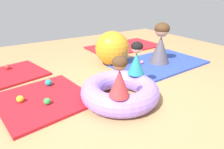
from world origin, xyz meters
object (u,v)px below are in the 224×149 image
play_ball_pink (142,62)px  play_ball_green (47,101)px  child_in_red (119,77)px  adult_seated (161,44)px  play_ball_teal (48,83)px  inflatable_cushion (120,91)px  play_ball_orange (125,49)px  play_ball_yellow (20,99)px  exercise_ball_large (112,48)px  play_ball_red (7,67)px  child_in_teal (136,58)px

play_ball_pink → play_ball_green: play_ball_green is taller
child_in_red → play_ball_green: 1.05m
adult_seated → play_ball_pink: (-0.36, 0.12, -0.36)m
play_ball_teal → child_in_red: bearing=-68.2°
play_ball_pink → inflatable_cushion: bearing=-142.5°
play_ball_orange → play_ball_yellow: play_ball_yellow is taller
play_ball_orange → exercise_ball_large: 0.96m
inflatable_cushion → play_ball_orange: (1.44, 1.86, -0.06)m
child_in_red → exercise_ball_large: size_ratio=0.70×
adult_seated → play_ball_teal: (-2.24, 0.15, -0.34)m
adult_seated → play_ball_pink: size_ratio=11.47×
play_ball_red → child_in_teal: bearing=-51.7°
play_ball_pink → exercise_ball_large: size_ratio=0.10×
inflatable_cushion → child_in_red: size_ratio=2.23×
child_in_teal → play_ball_pink: size_ratio=6.77×
adult_seated → play_ball_yellow: size_ratio=8.59×
inflatable_cushion → play_ball_teal: 1.17m
play_ball_orange → play_ball_teal: 2.35m
exercise_ball_large → play_ball_pink: bearing=-40.9°
child_in_teal → play_ball_orange: (1.08, 1.75, -0.44)m
child_in_teal → play_ball_red: 2.49m
play_ball_orange → child_in_teal: bearing=-121.7°
play_ball_orange → inflatable_cushion: bearing=-127.7°
play_ball_pink → exercise_ball_large: bearing=139.1°
play_ball_green → play_ball_yellow: bearing=138.6°
child_in_red → adult_seated: size_ratio=0.59×
play_ball_yellow → exercise_ball_large: exercise_ball_large is taller
play_ball_pink → play_ball_teal: size_ratio=0.68×
inflatable_cushion → child_in_teal: child_in_teal is taller
inflatable_cushion → exercise_ball_large: exercise_ball_large is taller
play_ball_pink → play_ball_green: bearing=-165.8°
play_ball_yellow → exercise_ball_large: 2.02m
adult_seated → play_ball_red: (-2.69, 1.27, -0.35)m
child_in_teal → play_ball_pink: bearing=152.1°
play_ball_orange → exercise_ball_large: (-0.73, -0.57, 0.26)m
adult_seated → exercise_ball_large: (-0.82, 0.52, -0.09)m
play_ball_yellow → inflatable_cushion: bearing=-27.9°
play_ball_pink → play_ball_orange: (0.27, 0.96, 0.01)m
play_ball_orange → exercise_ball_large: bearing=-142.0°
play_ball_pink → play_ball_orange: size_ratio=0.87×
inflatable_cushion → play_ball_pink: inflatable_cushion is taller
exercise_ball_large → inflatable_cushion: bearing=-118.9°
play_ball_orange → play_ball_teal: bearing=-156.5°
child_in_teal → exercise_ball_large: (0.35, 1.18, -0.18)m
play_ball_orange → play_ball_pink: bearing=-105.6°
child_in_red → play_ball_red: (-0.93, 2.35, -0.43)m
inflatable_cushion → adult_seated: 1.74m
adult_seated → play_ball_teal: size_ratio=7.76×
child_in_red → child_in_teal: child_in_red is taller
play_ball_green → play_ball_orange: size_ratio=1.10×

